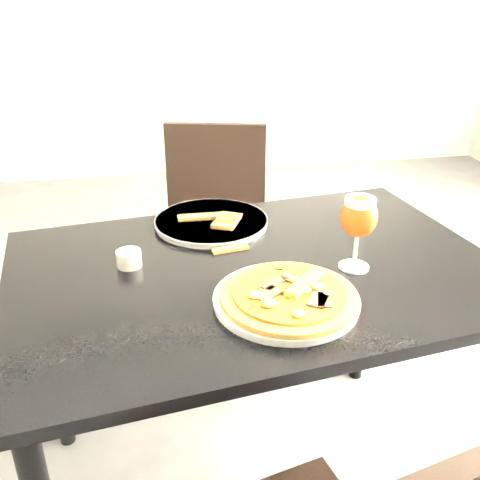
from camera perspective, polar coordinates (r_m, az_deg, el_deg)
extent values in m
plane|color=#4A4A4C|center=(1.84, 3.82, -23.26)|extent=(6.00, 6.00, 0.00)
cube|color=black|center=(1.33, 1.76, -3.39)|extent=(1.29, 0.95, 0.03)
cylinder|color=black|center=(1.77, -19.43, -11.34)|extent=(0.05, 0.05, 0.72)
cylinder|color=black|center=(2.00, 13.12, -5.87)|extent=(0.05, 0.05, 0.72)
cube|color=black|center=(2.07, -3.03, -1.24)|extent=(0.50, 0.50, 0.04)
cylinder|color=black|center=(2.08, -8.09, -8.92)|extent=(0.04, 0.04, 0.42)
cylinder|color=black|center=(2.04, 1.32, -9.37)|extent=(0.04, 0.04, 0.42)
cylinder|color=black|center=(2.35, -6.50, -4.29)|extent=(0.04, 0.04, 0.42)
cylinder|color=black|center=(2.32, 1.72, -4.60)|extent=(0.04, 0.04, 0.42)
cube|color=black|center=(2.15, -2.60, 6.92)|extent=(0.39, 0.13, 0.41)
cylinder|color=silver|center=(1.18, 4.92, -6.40)|extent=(0.42, 0.42, 0.02)
cylinder|color=brown|center=(1.16, 5.26, -6.02)|extent=(0.30, 0.30, 0.01)
cylinder|color=#C94610|center=(1.16, 5.28, -5.62)|extent=(0.24, 0.24, 0.01)
cube|color=#432B1D|center=(1.16, 6.81, -5.23)|extent=(0.06, 0.03, 0.00)
cube|color=#432B1D|center=(1.20, 5.42, -4.09)|extent=(0.05, 0.07, 0.00)
cube|color=#432B1D|center=(1.18, 1.90, -4.60)|extent=(0.07, 0.06, 0.00)
cube|color=#432B1D|center=(1.14, 4.28, -6.00)|extent=(0.07, 0.06, 0.00)
cube|color=#432B1D|center=(1.12, 6.79, -6.62)|extent=(0.05, 0.07, 0.00)
ellipsoid|color=#F4F54F|center=(1.17, 6.05, -4.93)|extent=(0.03, 0.03, 0.01)
ellipsoid|color=#F4F54F|center=(1.22, 5.37, -3.48)|extent=(0.03, 0.03, 0.01)
ellipsoid|color=#F4F54F|center=(1.17, 4.57, -4.86)|extent=(0.03, 0.03, 0.01)
ellipsoid|color=#F4F54F|center=(1.16, 1.59, -5.10)|extent=(0.03, 0.03, 0.01)
ellipsoid|color=#F4F54F|center=(1.14, 4.52, -5.63)|extent=(0.03, 0.03, 0.01)
ellipsoid|color=#F4F54F|center=(1.09, 5.21, -7.28)|extent=(0.03, 0.03, 0.01)
ellipsoid|color=#F4F54F|center=(1.14, 6.04, -5.70)|extent=(0.03, 0.03, 0.01)
ellipsoid|color=#F4F54F|center=(1.16, 9.00, -5.43)|extent=(0.03, 0.03, 0.01)
cube|color=#153F0B|center=(1.17, 5.37, -5.04)|extent=(0.01, 0.02, 0.00)
cube|color=#153F0B|center=(1.19, 4.36, -4.32)|extent=(0.01, 0.02, 0.00)
cube|color=#153F0B|center=(1.20, 2.20, -4.16)|extent=(0.01, 0.02, 0.00)
cube|color=#153F0B|center=(1.16, 3.72, -5.29)|extent=(0.02, 0.01, 0.00)
cube|color=#153F0B|center=(1.14, 2.33, -6.00)|extent=(0.02, 0.01, 0.00)
cube|color=#153F0B|center=(1.15, 4.82, -5.75)|extent=(0.02, 0.01, 0.00)
cube|color=#153F0B|center=(1.12, 5.03, -6.69)|extent=(0.01, 0.02, 0.00)
cube|color=#153F0B|center=(1.10, 6.99, -7.46)|extent=(0.01, 0.02, 0.00)
cube|color=#153F0B|center=(1.14, 6.59, -5.97)|extent=(0.01, 0.02, 0.00)
cube|color=#153F0B|center=(1.15, 8.46, -5.71)|extent=(0.02, 0.01, 0.00)
cube|color=#153F0B|center=(1.16, 6.01, -5.30)|extent=(0.02, 0.01, 0.00)
cube|color=#153F0B|center=(1.19, 6.65, -4.52)|extent=(0.02, 0.01, 0.00)
cube|color=brown|center=(1.19, 6.15, -4.15)|extent=(0.12, 0.12, 0.01)
cylinder|color=silver|center=(1.55, -3.08, 1.95)|extent=(0.43, 0.43, 0.02)
cube|color=brown|center=(1.55, -4.34, 2.47)|extent=(0.13, 0.03, 0.01)
cube|color=brown|center=(1.52, -1.42, 2.06)|extent=(0.10, 0.12, 0.01)
cylinder|color=#C94610|center=(1.52, -1.42, 2.32)|extent=(0.06, 0.06, 0.00)
cube|color=brown|center=(1.40, -1.04, -0.96)|extent=(0.10, 0.04, 0.01)
cylinder|color=beige|center=(1.35, -11.77, -1.95)|extent=(0.06, 0.06, 0.04)
cylinder|color=gold|center=(1.34, -11.82, -1.40)|extent=(0.05, 0.05, 0.01)
cylinder|color=silver|center=(1.35, 12.03, -2.79)|extent=(0.07, 0.07, 0.01)
cylinder|color=silver|center=(1.33, 12.20, -1.17)|extent=(0.01, 0.01, 0.08)
ellipsoid|color=#A2390F|center=(1.29, 12.57, 2.45)|extent=(0.09, 0.09, 0.10)
cylinder|color=white|center=(1.28, 12.73, 4.03)|extent=(0.07, 0.07, 0.02)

